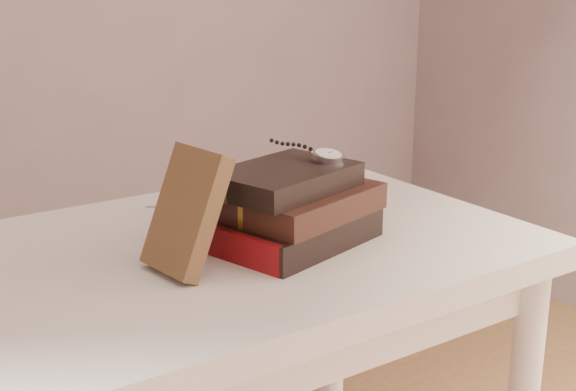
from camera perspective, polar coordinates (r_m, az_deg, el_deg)
table at (r=1.17m, az=-6.80°, el=-8.21°), size 1.00×0.60×0.75m
book_stack at (r=1.13m, az=0.47°, el=-0.91°), size 0.27×0.22×0.12m
journal at (r=1.03m, az=-7.46°, el=-1.17°), size 0.10×0.12×0.17m
pocket_watch at (r=1.16m, az=2.75°, el=3.02°), size 0.06×0.15×0.02m
eyeglasses at (r=1.12m, az=-5.36°, el=-0.52°), size 0.12×0.13×0.05m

